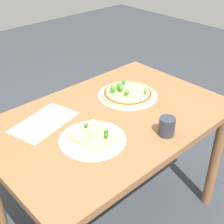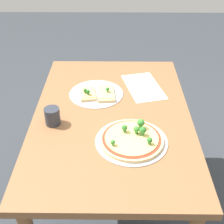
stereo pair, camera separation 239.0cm
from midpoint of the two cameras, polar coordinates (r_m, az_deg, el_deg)
The scene contains 6 objects.
ground_plane at distance 1.71m, azimuth 23.49°, elevation -45.40°, with size 8.00×8.00×0.00m, color #33383D.
dining_table at distance 1.11m, azimuth 33.21°, elevation -38.44°, with size 1.20×0.80×0.74m.
pizza_tray_whole at distance 1.04m, azimuth 49.28°, elevation -43.87°, with size 0.33×0.33×0.07m.
pizza_tray_slice at distance 1.03m, azimuth 25.81°, elevation -28.63°, with size 0.30×0.30×0.05m.
drinking_cup at distance 0.87m, azimuth 18.15°, elevation -45.38°, with size 0.07×0.07×0.09m, color #2D333D.
paper_menu at distance 1.20m, azimuth 36.55°, elevation -22.18°, with size 0.32×0.18×0.00m, color white.
Camera 2 is at (1.29, 0.01, 1.67)m, focal length 50.00 mm.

